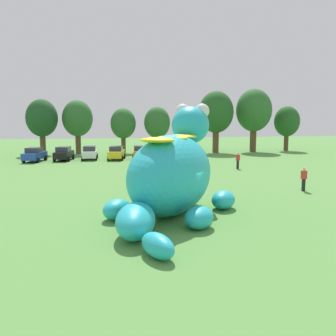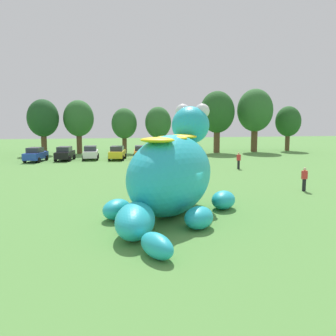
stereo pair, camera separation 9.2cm
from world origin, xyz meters
name	(u,v)px [view 2 (the right image)]	position (x,y,z in m)	size (l,w,h in m)	color
ground_plane	(177,217)	(0.00, 0.00, 0.00)	(160.00, 160.00, 0.00)	#568E42
giant_inflatable_creature	(172,174)	(-0.16, 0.76, 2.23)	(8.26, 11.81, 6.10)	#23B2C6
car_blue	(36,155)	(-11.45, 28.10, 0.86)	(2.58, 4.37, 1.72)	#2347B7
car_black	(65,154)	(-8.09, 28.76, 0.86)	(2.42, 4.32, 1.72)	black
car_white	(91,153)	(-4.96, 29.34, 0.86)	(2.07, 4.17, 1.72)	white
car_yellow	(117,153)	(-1.65, 28.48, 0.86)	(2.50, 4.34, 1.72)	yellow
car_orange	(141,152)	(1.36, 28.61, 0.86)	(2.27, 4.26, 1.72)	orange
tree_mid_left	(43,118)	(-11.65, 37.26, 5.16)	(4.44, 4.44, 7.89)	brown
tree_centre_left	(79,119)	(-6.72, 37.77, 5.12)	(4.41, 4.41, 7.83)	brown
tree_centre	(124,124)	(-0.09, 37.43, 4.37)	(3.76, 3.76, 6.68)	brown
tree_centre_right	(158,123)	(4.90, 36.56, 4.50)	(3.88, 3.88, 6.89)	brown
tree_mid_right	(217,113)	(13.71, 35.45, 6.04)	(5.20, 5.20, 9.23)	brown
tree_right	(255,111)	(19.94, 35.87, 6.33)	(5.46, 5.46, 9.69)	brown
tree_far_right	(288,122)	(25.84, 36.40, 4.64)	(4.00, 4.00, 7.09)	brown
spectator_near_inflatable	(239,161)	(10.20, 17.40, 0.85)	(0.38, 0.26, 1.71)	black
spectator_mid_field	(304,179)	(10.45, 5.29, 0.85)	(0.38, 0.26, 1.71)	black
spectator_by_cars	(154,176)	(0.09, 8.81, 0.85)	(0.38, 0.26, 1.71)	#2D334C
spectator_wandering	(138,183)	(-1.44, 6.11, 0.85)	(0.38, 0.26, 1.71)	black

